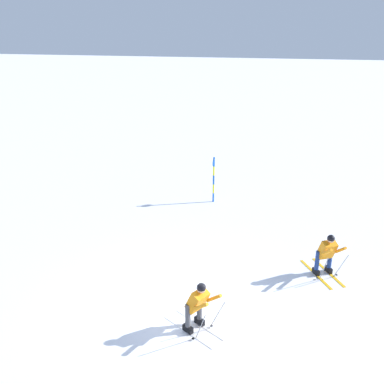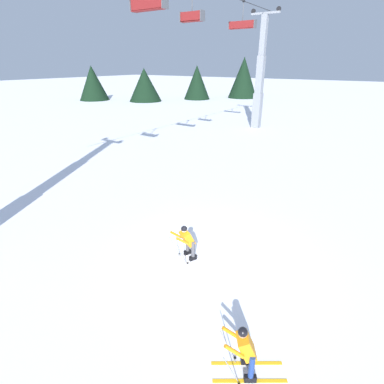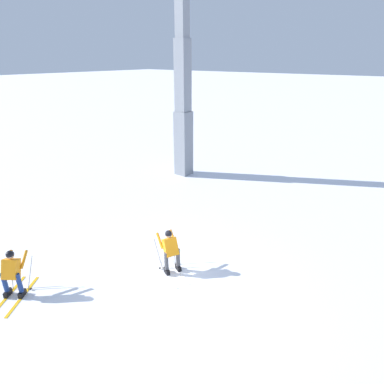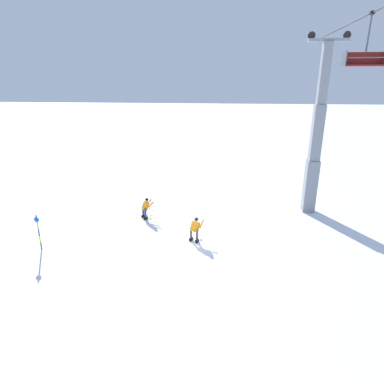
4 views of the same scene
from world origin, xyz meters
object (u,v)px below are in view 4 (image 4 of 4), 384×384
lift_tower_near (315,144)px  chairlift_seat_nearest (364,58)px  skier_distant_uphill (146,207)px  skier_carving_main (195,228)px  trail_marker_pole (39,231)px

lift_tower_near → chairlift_seat_nearest: (6.05, 0.00, 4.83)m
chairlift_seat_nearest → skier_distant_uphill: (-3.48, -10.99, -8.78)m
skier_carving_main → chairlift_seat_nearest: size_ratio=0.80×
lift_tower_near → trail_marker_pole: bearing=-64.7°
lift_tower_near → skier_distant_uphill: (2.57, -10.99, -3.95)m
skier_carving_main → skier_distant_uphill: 4.58m
skier_carving_main → trail_marker_pole: (1.96, -8.18, 0.30)m
skier_carving_main → chairlift_seat_nearest: chairlift_seat_nearest is taller
skier_carving_main → lift_tower_near: lift_tower_near is taller
skier_carving_main → chairlift_seat_nearest: bearing=85.1°
trail_marker_pole → skier_distant_uphill: trail_marker_pole is taller
lift_tower_near → trail_marker_pole: (7.37, -15.58, -3.65)m
skier_distant_uphill → lift_tower_near: bearing=103.2°
lift_tower_near → skier_distant_uphill: lift_tower_near is taller
chairlift_seat_nearest → trail_marker_pole: (1.32, -15.58, -8.48)m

